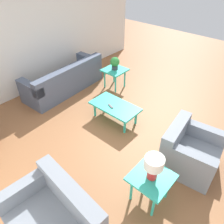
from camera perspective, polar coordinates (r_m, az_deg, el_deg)
ground_plane at (r=4.60m, az=4.17°, el=-5.44°), size 14.00×14.00×0.00m
wall_right at (r=6.00m, az=-20.14°, el=18.09°), size 0.12×7.20×2.70m
sofa at (r=5.94m, az=-12.16°, el=8.04°), size 0.93×2.23×0.76m
armchair at (r=4.02m, az=19.42°, el=-9.71°), size 0.96×0.98×0.79m
loveseat at (r=3.22m, az=-14.71°, el=-25.83°), size 1.29×0.95×0.79m
coffee_table at (r=4.72m, az=0.77°, el=1.29°), size 1.06×0.58×0.38m
side_table_plant at (r=5.88m, az=0.73°, el=10.43°), size 0.57×0.57×0.53m
side_table_lamp at (r=3.31m, az=10.15°, el=-17.08°), size 0.57×0.57×0.53m
potted_plant at (r=5.77m, az=0.75°, el=12.75°), size 0.24×0.24×0.33m
table_lamp at (r=3.06m, az=10.83°, el=-13.49°), size 0.27×0.27×0.39m
remote_control at (r=4.65m, az=-0.36°, el=1.54°), size 0.16×0.09×0.02m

